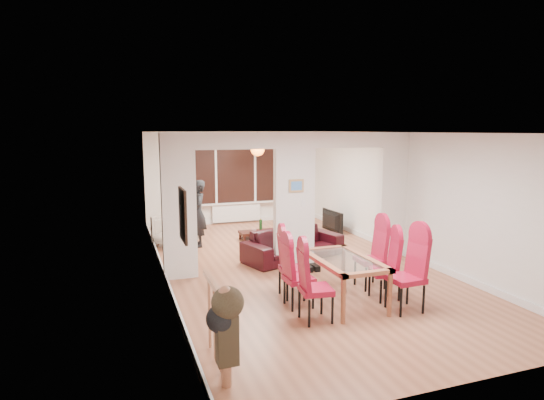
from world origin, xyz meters
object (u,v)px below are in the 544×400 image
dining_chair_lb (299,274)px  dining_chair_rb (385,267)px  television (329,221)px  dining_table (343,280)px  person (198,214)px  dining_chair_rc (370,255)px  dining_chair_ra (405,273)px  bowl (254,231)px  armchair (175,230)px  bottle (261,225)px  coffee_table (259,235)px  sofa (293,244)px  dining_chair_lc (293,264)px  dining_chair_la (316,284)px

dining_chair_lb → dining_chair_rb: size_ratio=1.00×
dining_chair_lb → dining_chair_rb: bearing=-7.4°
television → dining_table: bearing=152.1°
person → dining_chair_rb: bearing=31.1°
dining_chair_rb → dining_chair_rc: bearing=97.2°
dining_chair_ra → bowl: bearing=97.8°
armchair → bowl: 1.87m
dining_chair_rc → bottle: dining_chair_rc is taller
coffee_table → dining_table: bearing=-89.9°
dining_chair_rb → sofa: (-0.51, 2.57, -0.20)m
dining_chair_ra → sofa: 3.14m
dining_chair_lb → dining_chair_lc: 0.42m
dining_chair_ra → person: 5.23m
coffee_table → bowl: (-0.14, -0.09, 0.13)m
coffee_table → bottle: bearing=1.8°
dining_chair_lb → armchair: dining_chair_lb is taller
dining_chair_rc → sofa: bearing=108.5°
person → coffee_table: 1.64m
dining_chair_lb → television: (2.70, 4.44, -0.23)m
dining_table → bottle: (0.04, 4.30, 0.01)m
dining_chair_rb → television: size_ratio=1.06×
dining_chair_lb → bottle: bearing=78.7°
dining_chair_lc → sofa: size_ratio=0.49×
dining_chair_rb → armchair: size_ratio=1.30×
dining_chair_rb → coffee_table: bearing=113.4°
armchair → bowl: armchair is taller
person → coffee_table: size_ratio=1.63×
dining_table → dining_chair_lb: (-0.71, 0.08, 0.16)m
dining_chair_lb → armchair: (-1.30, 4.32, -0.15)m
dining_chair_lb → bottle: 4.29m
dining_chair_lc → dining_chair_rb: size_ratio=1.02×
sofa → coffee_table: sofa is taller
dining_table → sofa: bearing=86.0°
dining_chair_lc → dining_chair_rc: size_ratio=0.95×
dining_chair_rb → bottle: 4.42m
dining_chair_lb → dining_chair_la: bearing=-88.7°
dining_chair_lb → dining_chair_ra: dining_chair_ra is taller
dining_chair_lc → dining_chair_rb: 1.44m
bowl → sofa: bearing=-79.2°
dining_chair_rc → dining_chair_ra: bearing=-90.6°
dining_chair_rb → dining_chair_rc: dining_chair_rc is taller
dining_table → sofa: size_ratio=0.70×
dining_chair_ra → television: (1.29, 5.10, -0.30)m
dining_chair_rb → armchair: dining_chair_rb is taller
sofa → coffee_table: size_ratio=2.29×
dining_chair_lc → dining_chair_rc: 1.39m
dining_chair_lc → armchair: size_ratio=1.33×
bottle → coffee_table: bearing=-178.2°
television → dining_chair_lb: bearing=144.5°
coffee_table → armchair: bearing=176.9°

